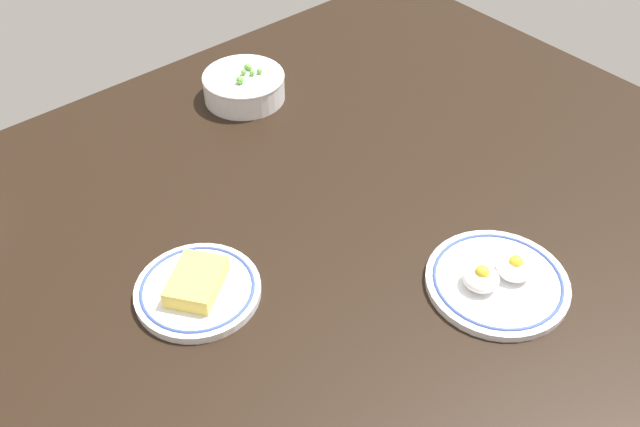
# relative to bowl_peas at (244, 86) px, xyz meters

# --- Properties ---
(dining_table) EXTENTS (1.44, 1.11, 0.04)m
(dining_table) POSITION_rel_bowl_peas_xyz_m (-0.11, -0.36, -0.05)
(dining_table) COLOR black
(dining_table) RESTS_ON ground
(bowl_peas) EXTENTS (0.15, 0.15, 0.06)m
(bowl_peas) POSITION_rel_bowl_peas_xyz_m (0.00, 0.00, 0.00)
(bowl_peas) COLOR silver
(bowl_peas) RESTS_ON dining_table
(plate_cheese) EXTENTS (0.18, 0.18, 0.04)m
(plate_cheese) POSITION_rel_bowl_peas_xyz_m (-0.34, -0.36, -0.02)
(plate_cheese) COLOR silver
(plate_cheese) RESTS_ON dining_table
(plate_eggs) EXTENTS (0.20, 0.20, 0.05)m
(plate_eggs) POSITION_rel_bowl_peas_xyz_m (-0.01, -0.62, -0.02)
(plate_eggs) COLOR silver
(plate_eggs) RESTS_ON dining_table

